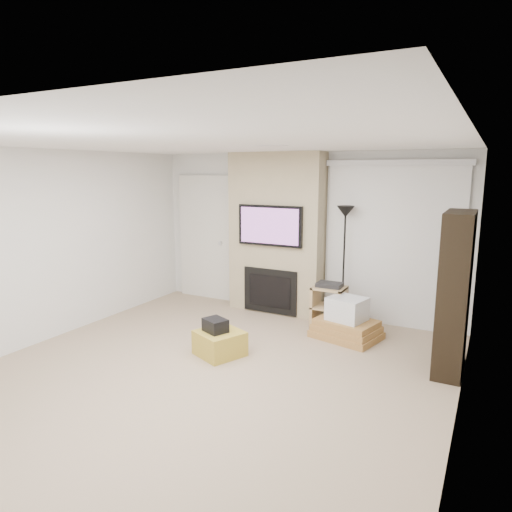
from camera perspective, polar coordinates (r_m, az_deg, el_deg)
The scene contains 15 objects.
floor at distance 5.20m, azimuth -6.39°, elevation -14.80°, with size 5.00×5.50×0.00m, color tan.
ceiling at distance 4.70m, azimuth -7.04°, elevation 13.89°, with size 5.00×5.50×0.00m, color white.
wall_back at distance 7.20m, azimuth 5.77°, elevation 2.82°, with size 5.00×2.50×0.00m, color silver.
wall_left at distance 6.52m, azimuth -25.14°, elevation 1.03°, with size 5.50×2.50×0.00m, color silver.
wall_right at distance 3.99m, azimuth 24.56°, elevation -4.56°, with size 5.50×2.50×0.00m, color silver.
hvac_vent at distance 5.19m, azimuth 1.90°, elevation 13.63°, with size 0.35×0.18×0.01m, color silver.
ottoman at distance 5.69m, azimuth -4.55°, elevation -10.80°, with size 0.50×0.50×0.30m, color gold.
black_bag at distance 5.61m, azimuth -5.10°, elevation -8.62°, with size 0.28×0.22×0.16m, color black.
fireplace_wall at distance 7.15m, azimuth 2.53°, elevation 2.69°, with size 1.50×0.47×2.50m.
entry_door at distance 8.03m, azimuth -6.34°, elevation 2.23°, with size 1.02×0.11×2.14m.
vertical_blinds at distance 6.75m, azimuth 16.69°, elevation 2.09°, with size 1.98×0.10×2.37m.
floor_lamp at distance 6.70m, azimuth 11.05°, elevation 3.04°, with size 0.26×0.26×1.73m.
av_stand at distance 6.63m, azimuth 9.11°, elevation -5.95°, with size 0.45×0.38×0.66m.
box_stack at distance 6.30m, azimuth 11.26°, elevation -8.18°, with size 0.96×0.81×0.56m.
bookshelf at distance 5.48m, azimuth 23.55°, elevation -4.28°, with size 0.30×0.80×1.80m.
Camera 1 is at (2.67, -3.86, 2.24)m, focal length 32.00 mm.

